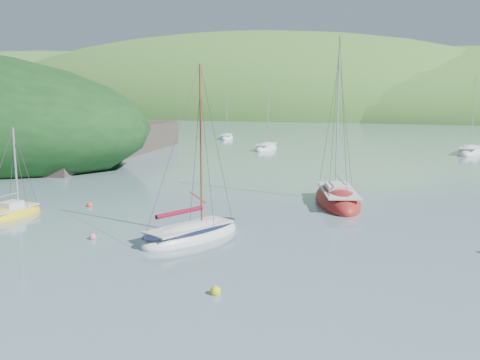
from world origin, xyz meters
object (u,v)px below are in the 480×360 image
(daysailer_white, at_px, (191,234))
(distant_sloop_b, at_px, (469,153))
(distant_sloop_a, at_px, (266,149))
(sailboat_yellow, at_px, (12,214))
(sloop_red, at_px, (337,200))
(distant_sloop_c, at_px, (226,138))

(daysailer_white, xyz_separation_m, distant_sloop_b, (15.37, 48.68, -0.04))
(distant_sloop_a, relative_size, distant_sloop_b, 0.86)
(sailboat_yellow, distance_m, distant_sloop_b, 55.96)
(distant_sloop_b, bearing_deg, sloop_red, -95.37)
(distant_sloop_a, distance_m, distant_sloop_b, 26.29)
(daysailer_white, distance_m, distant_sloop_b, 51.05)
(sailboat_yellow, relative_size, distant_sloop_c, 0.71)
(sloop_red, xyz_separation_m, distant_sloop_c, (-27.70, 45.52, -0.07))
(distant_sloop_b, xyz_separation_m, distant_sloop_c, (-37.46, 8.88, -0.03))
(daysailer_white, relative_size, distant_sloop_a, 1.08)
(sloop_red, bearing_deg, sailboat_yellow, -167.66)
(distant_sloop_a, bearing_deg, sloop_red, -63.36)
(distant_sloop_b, bearing_deg, distant_sloop_a, -160.20)
(distant_sloop_b, height_order, distant_sloop_c, distant_sloop_b)
(daysailer_white, height_order, distant_sloop_c, daysailer_white)
(sloop_red, xyz_separation_m, sailboat_yellow, (-18.59, -11.61, -0.07))
(sailboat_yellow, xyz_separation_m, distant_sloop_a, (2.48, 43.57, 0.00))
(daysailer_white, bearing_deg, distant_sloop_a, 125.35)
(sloop_red, bearing_deg, distant_sloop_b, 55.44)
(daysailer_white, height_order, distant_sloop_b, distant_sloop_b)
(sloop_red, relative_size, distant_sloop_c, 1.47)
(daysailer_white, height_order, sloop_red, sloop_red)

